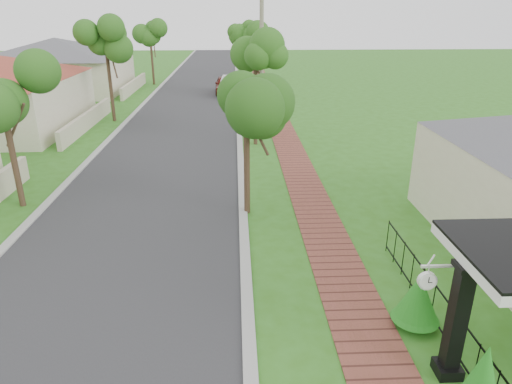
# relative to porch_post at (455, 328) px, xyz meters

# --- Properties ---
(ground) EXTENTS (160.00, 160.00, 0.00)m
(ground) POSITION_rel_porch_post_xyz_m (-4.55, 1.00, -1.12)
(ground) COLOR #306618
(ground) RESTS_ON ground
(road) EXTENTS (7.00, 120.00, 0.02)m
(road) POSITION_rel_porch_post_xyz_m (-7.55, 21.00, -1.12)
(road) COLOR #28282B
(road) RESTS_ON ground
(kerb_right) EXTENTS (0.30, 120.00, 0.10)m
(kerb_right) POSITION_rel_porch_post_xyz_m (-3.90, 21.00, -1.12)
(kerb_right) COLOR #9E9E99
(kerb_right) RESTS_ON ground
(kerb_left) EXTENTS (0.30, 120.00, 0.10)m
(kerb_left) POSITION_rel_porch_post_xyz_m (-11.20, 21.00, -1.12)
(kerb_left) COLOR #9E9E99
(kerb_left) RESTS_ON ground
(sidewalk) EXTENTS (1.50, 120.00, 0.03)m
(sidewalk) POSITION_rel_porch_post_xyz_m (-1.30, 21.00, -1.12)
(sidewalk) COLOR brown
(sidewalk) RESTS_ON ground
(porch_post) EXTENTS (0.48, 0.48, 2.52)m
(porch_post) POSITION_rel_porch_post_xyz_m (0.00, 0.00, 0.00)
(porch_post) COLOR black
(porch_post) RESTS_ON ground
(picket_fence) EXTENTS (0.03, 8.02, 1.00)m
(picket_fence) POSITION_rel_porch_post_xyz_m (0.35, 1.00, -0.59)
(picket_fence) COLOR black
(picket_fence) RESTS_ON ground
(street_trees) EXTENTS (10.70, 37.65, 5.89)m
(street_trees) POSITION_rel_porch_post_xyz_m (-7.42, 27.84, 3.42)
(street_trees) COLOR #382619
(street_trees) RESTS_ON ground
(hedge_row) EXTENTS (0.94, 4.92, 2.01)m
(hedge_row) POSITION_rel_porch_post_xyz_m (-0.10, -0.65, -0.32)
(hedge_row) COLOR #156B18
(hedge_row) RESTS_ON ground
(far_house_grey) EXTENTS (15.56, 15.56, 4.60)m
(far_house_grey) POSITION_rel_porch_post_xyz_m (-19.52, 35.00, 1.22)
(far_house_grey) COLOR beige
(far_house_grey) RESTS_ON ground
(parked_car_red) EXTENTS (1.88, 4.39, 1.48)m
(parked_car_red) POSITION_rel_porch_post_xyz_m (-4.95, 33.45, -0.38)
(parked_car_red) COLOR #59150D
(parked_car_red) RESTS_ON ground
(parked_car_white) EXTENTS (2.35, 5.03, 1.59)m
(parked_car_white) POSITION_rel_porch_post_xyz_m (-4.37, 32.49, -0.32)
(parked_car_white) COLOR silver
(parked_car_white) RESTS_ON ground
(near_tree) EXTENTS (1.92, 1.92, 4.93)m
(near_tree) POSITION_rel_porch_post_xyz_m (-3.75, 8.00, 2.80)
(near_tree) COLOR #382619
(near_tree) RESTS_ON ground
(utility_pole) EXTENTS (1.20, 0.24, 8.76)m
(utility_pole) POSITION_rel_porch_post_xyz_m (-2.60, 19.52, 3.32)
(utility_pole) COLOR gray
(utility_pole) RESTS_ON ground
(station_clock) EXTENTS (0.64, 0.13, 0.53)m
(station_clock) POSITION_rel_porch_post_xyz_m (-0.49, 0.40, 0.83)
(station_clock) COLOR white
(station_clock) RESTS_ON ground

